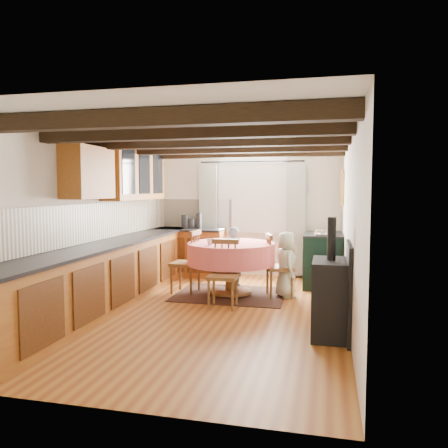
% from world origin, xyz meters
% --- Properties ---
extents(floor, '(3.60, 5.50, 0.00)m').
position_xyz_m(floor, '(0.00, 0.00, 0.00)').
color(floor, '#A86926').
rests_on(floor, ground).
extents(ceiling, '(3.60, 5.50, 0.00)m').
position_xyz_m(ceiling, '(0.00, 0.00, 2.40)').
color(ceiling, white).
rests_on(ceiling, ground).
extents(wall_back, '(3.60, 0.00, 2.40)m').
position_xyz_m(wall_back, '(0.00, 2.75, 1.20)').
color(wall_back, silver).
rests_on(wall_back, ground).
extents(wall_front, '(3.60, 0.00, 2.40)m').
position_xyz_m(wall_front, '(0.00, -2.75, 1.20)').
color(wall_front, silver).
rests_on(wall_front, ground).
extents(wall_left, '(0.00, 5.50, 2.40)m').
position_xyz_m(wall_left, '(-1.80, 0.00, 1.20)').
color(wall_left, silver).
rests_on(wall_left, ground).
extents(wall_right, '(0.00, 5.50, 2.40)m').
position_xyz_m(wall_right, '(1.80, 0.00, 1.20)').
color(wall_right, silver).
rests_on(wall_right, ground).
extents(beam_a, '(3.60, 0.16, 0.16)m').
position_xyz_m(beam_a, '(0.00, -2.00, 2.31)').
color(beam_a, black).
rests_on(beam_a, ceiling).
extents(beam_b, '(3.60, 0.16, 0.16)m').
position_xyz_m(beam_b, '(0.00, -1.00, 2.31)').
color(beam_b, black).
rests_on(beam_b, ceiling).
extents(beam_c, '(3.60, 0.16, 0.16)m').
position_xyz_m(beam_c, '(0.00, 0.00, 2.31)').
color(beam_c, black).
rests_on(beam_c, ceiling).
extents(beam_d, '(3.60, 0.16, 0.16)m').
position_xyz_m(beam_d, '(0.00, 1.00, 2.31)').
color(beam_d, black).
rests_on(beam_d, ceiling).
extents(beam_e, '(3.60, 0.16, 0.16)m').
position_xyz_m(beam_e, '(0.00, 2.00, 2.31)').
color(beam_e, black).
rests_on(beam_e, ceiling).
extents(splash_left, '(0.02, 4.50, 0.55)m').
position_xyz_m(splash_left, '(-1.78, 0.30, 1.20)').
color(splash_left, beige).
rests_on(splash_left, wall_left).
extents(splash_back, '(1.40, 0.02, 0.55)m').
position_xyz_m(splash_back, '(-1.00, 2.73, 1.20)').
color(splash_back, beige).
rests_on(splash_back, wall_back).
extents(base_cabinet_left, '(0.60, 5.30, 0.88)m').
position_xyz_m(base_cabinet_left, '(-1.50, 0.00, 0.44)').
color(base_cabinet_left, '#935E1D').
rests_on(base_cabinet_left, floor).
extents(base_cabinet_back, '(1.30, 0.60, 0.88)m').
position_xyz_m(base_cabinet_back, '(-1.05, 2.45, 0.44)').
color(base_cabinet_back, '#935E1D').
rests_on(base_cabinet_back, floor).
extents(worktop_left, '(0.64, 5.30, 0.04)m').
position_xyz_m(worktop_left, '(-1.48, 0.00, 0.90)').
color(worktop_left, black).
rests_on(worktop_left, base_cabinet_left).
extents(worktop_back, '(1.30, 0.64, 0.04)m').
position_xyz_m(worktop_back, '(-1.05, 2.43, 0.90)').
color(worktop_back, black).
rests_on(worktop_back, base_cabinet_back).
extents(wall_cabinet_glass, '(0.34, 1.80, 0.90)m').
position_xyz_m(wall_cabinet_glass, '(-1.63, 1.20, 1.95)').
color(wall_cabinet_glass, '#935E1D').
rests_on(wall_cabinet_glass, wall_left).
extents(wall_cabinet_solid, '(0.34, 0.90, 0.70)m').
position_xyz_m(wall_cabinet_solid, '(-1.63, -0.30, 1.90)').
color(wall_cabinet_solid, '#935E1D').
rests_on(wall_cabinet_solid, wall_left).
extents(window_frame, '(1.34, 0.03, 1.54)m').
position_xyz_m(window_frame, '(0.10, 2.73, 1.60)').
color(window_frame, white).
rests_on(window_frame, wall_back).
extents(window_pane, '(1.20, 0.01, 1.40)m').
position_xyz_m(window_pane, '(0.10, 2.74, 1.60)').
color(window_pane, white).
rests_on(window_pane, wall_back).
extents(curtain_left, '(0.35, 0.10, 2.10)m').
position_xyz_m(curtain_left, '(-0.75, 2.65, 1.10)').
color(curtain_left, '#B0B0B0').
rests_on(curtain_left, wall_back).
extents(curtain_right, '(0.35, 0.10, 2.10)m').
position_xyz_m(curtain_right, '(0.95, 2.65, 1.10)').
color(curtain_right, '#B0B0B0').
rests_on(curtain_right, wall_back).
extents(curtain_rod, '(2.00, 0.03, 0.03)m').
position_xyz_m(curtain_rod, '(0.10, 2.65, 2.20)').
color(curtain_rod, black).
rests_on(curtain_rod, wall_back).
extents(wall_picture, '(0.04, 0.50, 0.60)m').
position_xyz_m(wall_picture, '(1.77, 2.30, 1.70)').
color(wall_picture, gold).
rests_on(wall_picture, wall_right).
extents(wall_plate, '(0.30, 0.02, 0.30)m').
position_xyz_m(wall_plate, '(1.05, 2.72, 1.70)').
color(wall_plate, silver).
rests_on(wall_plate, wall_back).
extents(rug, '(1.72, 1.34, 0.01)m').
position_xyz_m(rug, '(0.05, 1.06, 0.01)').
color(rug, '#41221B').
rests_on(rug, floor).
extents(dining_table, '(1.38, 1.38, 0.83)m').
position_xyz_m(dining_table, '(0.05, 1.06, 0.42)').
color(dining_table, '#F9605E').
rests_on(dining_table, floor).
extents(chair_near, '(0.42, 0.44, 0.96)m').
position_xyz_m(chair_near, '(0.10, 0.29, 0.48)').
color(chair_near, brown).
rests_on(chair_near, floor).
extents(chair_left, '(0.49, 0.47, 1.02)m').
position_xyz_m(chair_left, '(-0.71, 1.05, 0.51)').
color(chair_left, brown).
rests_on(chair_left, floor).
extents(chair_right, '(0.55, 0.53, 0.99)m').
position_xyz_m(chair_right, '(0.82, 1.13, 0.49)').
color(chair_right, brown).
rests_on(chair_right, floor).
extents(aga_range, '(0.66, 1.01, 0.93)m').
position_xyz_m(aga_range, '(1.47, 2.06, 0.47)').
color(aga_range, black).
rests_on(aga_range, floor).
extents(cast_iron_stove, '(0.41, 0.68, 1.37)m').
position_xyz_m(cast_iron_stove, '(1.58, -0.62, 0.68)').
color(cast_iron_stove, black).
rests_on(cast_iron_stove, floor).
extents(child_far, '(0.43, 0.36, 1.03)m').
position_xyz_m(child_far, '(-0.04, 1.73, 0.51)').
color(child_far, '#49656E').
rests_on(child_far, floor).
extents(child_right, '(0.48, 0.58, 1.02)m').
position_xyz_m(child_right, '(0.91, 1.12, 0.51)').
color(child_right, beige).
rests_on(child_right, floor).
extents(bowl_a, '(0.32, 0.32, 0.06)m').
position_xyz_m(bowl_a, '(0.01, 1.09, 0.86)').
color(bowl_a, silver).
rests_on(bowl_a, dining_table).
extents(bowl_b, '(0.25, 0.25, 0.06)m').
position_xyz_m(bowl_b, '(0.09, 1.18, 0.86)').
color(bowl_b, silver).
rests_on(bowl_b, dining_table).
extents(cup, '(0.13, 0.13, 0.09)m').
position_xyz_m(cup, '(-0.21, 0.75, 0.88)').
color(cup, silver).
rests_on(cup, dining_table).
extents(canister_tall, '(0.15, 0.15, 0.26)m').
position_xyz_m(canister_tall, '(-1.19, 2.53, 1.05)').
color(canister_tall, '#262628').
rests_on(canister_tall, worktop_back).
extents(canister_wide, '(0.17, 0.17, 0.18)m').
position_xyz_m(canister_wide, '(-1.08, 2.57, 1.01)').
color(canister_wide, '#262628').
rests_on(canister_wide, worktop_back).
extents(canister_slim, '(0.11, 0.11, 0.30)m').
position_xyz_m(canister_slim, '(-0.87, 2.40, 1.07)').
color(canister_slim, '#262628').
rests_on(canister_slim, worktop_back).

